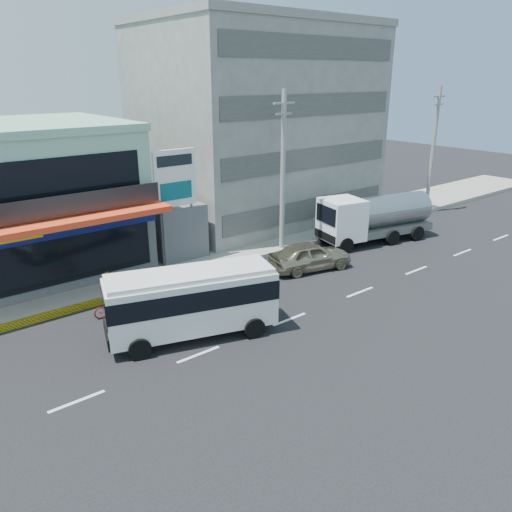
{
  "coord_description": "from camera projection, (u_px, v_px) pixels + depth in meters",
  "views": [
    {
      "loc": [
        -14.21,
        -15.35,
        10.74
      ],
      "look_at": [
        0.42,
        3.03,
        2.2
      ],
      "focal_mm": 35.0,
      "sensor_mm": 36.0,
      "label": 1
    }
  ],
  "objects": [
    {
      "name": "ground",
      "position": [
        289.0,
        319.0,
        23.28
      ],
      "size": [
        120.0,
        120.0,
        0.0
      ],
      "primitive_type": "plane",
      "color": "black",
      "rests_on": "ground"
    },
    {
      "name": "motorcycle_rider",
      "position": [
        111.0,
        301.0,
        23.44
      ],
      "size": [
        1.76,
        0.68,
        2.23
      ],
      "color": "#5E0E0D",
      "rests_on": "ground"
    },
    {
      "name": "satellite_dish",
      "position": [
        169.0,
        201.0,
        30.14
      ],
      "size": [
        1.5,
        1.5,
        0.15
      ],
      "primitive_type": "cylinder",
      "color": "slate",
      "rests_on": "gap_structure"
    },
    {
      "name": "utility_pole_near",
      "position": [
        283.0,
        172.0,
        30.47
      ],
      "size": [
        1.6,
        0.3,
        10.0
      ],
      "color": "#999993",
      "rests_on": "ground"
    },
    {
      "name": "concrete_building",
      "position": [
        257.0,
        127.0,
        37.77
      ],
      "size": [
        16.0,
        12.0,
        14.0
      ],
      "primitive_type": "cube",
      "color": "gray",
      "rests_on": "ground"
    },
    {
      "name": "shop_building",
      "position": [
        14.0,
        205.0,
        27.48
      ],
      "size": [
        12.4,
        11.7,
        8.0
      ],
      "color": "#48494D",
      "rests_on": "ground"
    },
    {
      "name": "sidewalk",
      "position": [
        249.0,
        244.0,
        33.14
      ],
      "size": [
        70.0,
        5.0,
        0.3
      ],
      "primitive_type": "cube",
      "color": "gray",
      "rests_on": "ground"
    },
    {
      "name": "tanker_truck",
      "position": [
        372.0,
        217.0,
        33.56
      ],
      "size": [
        8.51,
        4.09,
        3.23
      ],
      "color": "white",
      "rests_on": "ground"
    },
    {
      "name": "utility_pole_far",
      "position": [
        433.0,
        149.0,
        39.84
      ],
      "size": [
        1.6,
        0.3,
        10.0
      ],
      "color": "#999993",
      "rests_on": "ground"
    },
    {
      "name": "billboard",
      "position": [
        175.0,
        185.0,
        28.07
      ],
      "size": [
        2.6,
        0.18,
        6.9
      ],
      "color": "gray",
      "rests_on": "ground"
    },
    {
      "name": "gap_structure",
      "position": [
        163.0,
        226.0,
        31.5
      ],
      "size": [
        3.0,
        6.0,
        3.5
      ],
      "primitive_type": "cube",
      "color": "#48494D",
      "rests_on": "ground"
    },
    {
      "name": "sedan",
      "position": [
        310.0,
        256.0,
        29.02
      ],
      "size": [
        5.24,
        3.08,
        1.67
      ],
      "primitive_type": "imported",
      "rotation": [
        0.0,
        0.0,
        1.33
      ],
      "color": "tan",
      "rests_on": "ground"
    },
    {
      "name": "minibus",
      "position": [
        191.0,
        298.0,
        21.24
      ],
      "size": [
        7.55,
        4.35,
        3.01
      ],
      "color": "silver",
      "rests_on": "ground"
    }
  ]
}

